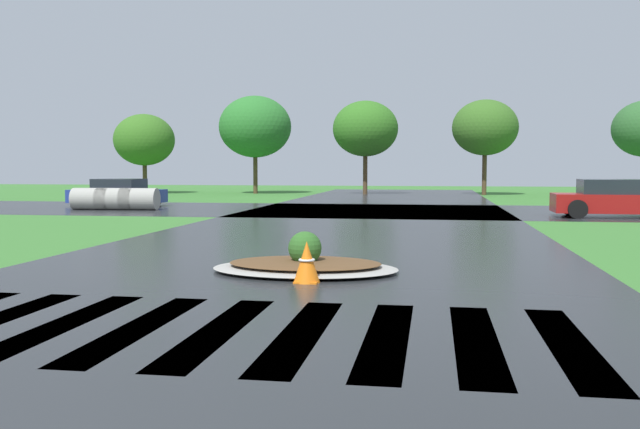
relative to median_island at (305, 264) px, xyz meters
The scene contains 9 objects.
asphalt_roadway 1.34m from the median_island, 96.64° to the left, with size 10.21×80.00×0.01m, color #232628.
asphalt_cross_road 16.31m from the median_island, 90.54° to the left, with size 90.00×9.19×0.01m, color #232628.
crosswalk_stripes 4.22m from the median_island, 92.09° to the right, with size 7.65×3.30×0.01m.
median_island is the anchor object (origin of this frame).
car_silver_hatch 20.92m from the median_island, 123.74° to the left, with size 4.04×2.22×1.21m.
car_white_sedan 16.22m from the median_island, 59.08° to the left, with size 4.35×2.18×1.31m.
drainage_pipe_stack 18.42m from the median_island, 125.20° to the left, with size 3.54×1.07×0.89m.
traffic_cone 1.08m from the median_island, 78.01° to the right, with size 0.40×0.40×0.63m.
background_treeline 32.38m from the median_island, 91.25° to the left, with size 40.77×5.38×6.28m.
Camera 1 is at (2.26, -2.63, 1.76)m, focal length 39.00 mm.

